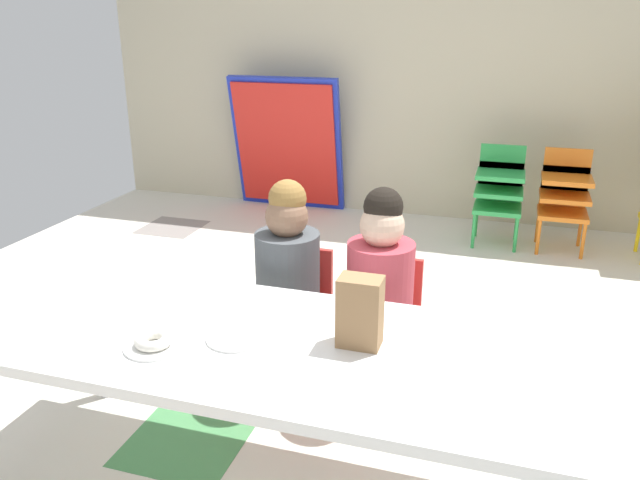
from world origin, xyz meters
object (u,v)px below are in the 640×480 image
seated_child_near_camera (288,269)px  paper_plate_near_edge (154,346)px  seated_child_middle_seat (381,280)px  kid_chair_orange_stack (565,193)px  paper_plate_center_table (236,338)px  donut_powdered_on_plate (153,340)px  craft_table (265,351)px  kid_chair_green_stack (499,188)px  paper_bag_brown (360,312)px  folded_activity_table (287,144)px

seated_child_near_camera → paper_plate_near_edge: bearing=-101.7°
seated_child_middle_seat → kid_chair_orange_stack: 2.33m
seated_child_near_camera → paper_plate_center_table: size_ratio=5.10×
seated_child_middle_seat → paper_plate_near_edge: bearing=-125.4°
paper_plate_near_edge → donut_powdered_on_plate: donut_powdered_on_plate is taller
seated_child_middle_seat → paper_plate_center_table: seated_child_middle_seat is taller
seated_child_near_camera → kid_chair_orange_stack: 2.48m
craft_table → seated_child_near_camera: (-0.14, 0.60, 0.02)m
paper_plate_near_edge → donut_powdered_on_plate: size_ratio=1.58×
craft_table → paper_plate_center_table: 0.10m
kid_chair_orange_stack → donut_powdered_on_plate: (-1.34, -2.93, 0.21)m
kid_chair_green_stack → paper_bag_brown: size_ratio=3.09×
kid_chair_green_stack → paper_bag_brown: paper_bag_brown is taller
craft_table → donut_powdered_on_plate: donut_powdered_on_plate is taller
donut_powdered_on_plate → paper_plate_center_table: bearing=29.1°
donut_powdered_on_plate → kid_chair_green_stack: bearing=72.7°
craft_table → kid_chair_orange_stack: 2.97m
seated_child_middle_seat → folded_activity_table: bearing=117.5°
craft_table → kid_chair_orange_stack: size_ratio=2.79×
kid_chair_green_stack → paper_plate_near_edge: 3.08m
folded_activity_table → donut_powdered_on_plate: (0.77, -3.27, 0.06)m
paper_bag_brown → folded_activity_table: bearing=113.9°
kid_chair_green_stack → paper_plate_center_table: (-0.70, -2.81, 0.18)m
craft_table → seated_child_near_camera: bearing=103.3°
seated_child_near_camera → folded_activity_table: 2.68m
folded_activity_table → paper_bag_brown: folded_activity_table is taller
paper_bag_brown → kid_chair_green_stack: bearing=83.2°
paper_plate_center_table → seated_child_near_camera: bearing=95.2°
folded_activity_table → paper_bag_brown: bearing=-66.1°
kid_chair_orange_stack → paper_plate_center_table: 3.03m
seated_child_near_camera → paper_bag_brown: size_ratio=4.17×
paper_plate_center_table → donut_powdered_on_plate: bearing=-150.9°
seated_child_middle_seat → donut_powdered_on_plate: 0.93m
paper_bag_brown → paper_plate_center_table: paper_bag_brown is taller
craft_table → donut_powdered_on_plate: bearing=-153.1°
kid_chair_green_stack → donut_powdered_on_plate: (-0.91, -2.93, 0.21)m
folded_activity_table → paper_bag_brown: size_ratio=4.94×
seated_child_middle_seat → kid_chair_green_stack: 2.21m
craft_table → paper_plate_near_edge: paper_plate_near_edge is taller
kid_chair_green_stack → paper_bag_brown: 2.76m
paper_plate_near_edge → kid_chair_green_stack: bearing=72.7°
craft_table → seated_child_middle_seat: seated_child_middle_seat is taller
kid_chair_orange_stack → donut_powdered_on_plate: kid_chair_orange_stack is taller
seated_child_middle_seat → paper_plate_near_edge: (-0.54, -0.75, 0.03)m
folded_activity_table → donut_powdered_on_plate: bearing=-76.7°
seated_child_near_camera → kid_chair_green_stack: size_ratio=1.35×
craft_table → donut_powdered_on_plate: size_ratio=16.69×
folded_activity_table → craft_table: bearing=-71.1°
craft_table → folded_activity_table: bearing=108.9°
seated_child_middle_seat → paper_plate_center_table: size_ratio=5.10×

